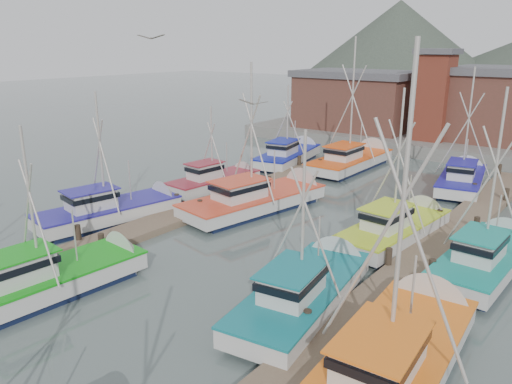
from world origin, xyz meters
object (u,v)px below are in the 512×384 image
Objects in this scene: boat_4 at (57,278)px; boat_8 at (261,199)px; lookout_tower at (434,94)px; boat_12 at (354,160)px.

boat_8 is (0.07, 14.19, 0.01)m from boat_4.
lookout_tower is 38.81m from boat_4.
lookout_tower is 11.94m from boat_12.
lookout_tower reaches higher than boat_4.
boat_12 is (-0.51, 13.69, 0.01)m from boat_8.
lookout_tower reaches higher than boat_8.
lookout_tower is 0.78× the size of boat_8.
boat_12 is at bearing -104.53° from lookout_tower.
boat_12 reaches higher than boat_8.
boat_8 is 0.92× the size of boat_12.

